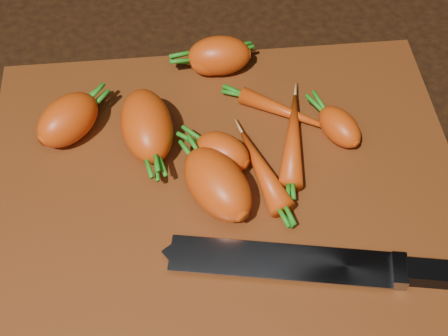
{
  "coord_description": "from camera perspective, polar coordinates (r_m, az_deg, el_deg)",
  "views": [
    {
      "loc": [
        -0.04,
        -0.37,
        0.55
      ],
      "look_at": [
        0.0,
        0.01,
        0.03
      ],
      "focal_mm": 50.0,
      "sensor_mm": 36.0,
      "label": 1
    }
  ],
  "objects": [
    {
      "name": "knife",
      "position": [
        0.6,
        7.15,
        -8.63
      ],
      "size": [
        0.34,
        0.09,
        0.02
      ],
      "rotation": [
        0.0,
        0.0,
        -0.19
      ],
      "color": "gray",
      "rests_on": "cutting_board"
    },
    {
      "name": "ground",
      "position": [
        0.67,
        0.08,
        -2.46
      ],
      "size": [
        2.0,
        2.0,
        0.01
      ],
      "primitive_type": "cube",
      "color": "black"
    },
    {
      "name": "carrot_1",
      "position": [
        0.65,
        -0.16,
        1.43
      ],
      "size": [
        0.07,
        0.07,
        0.04
      ],
      "primitive_type": "ellipsoid",
      "rotation": [
        0.0,
        0.0,
        2.51
      ],
      "color": "#E5480C",
      "rests_on": "cutting_board"
    },
    {
      "name": "carrot_2",
      "position": [
        0.67,
        -7.08,
        3.88
      ],
      "size": [
        0.07,
        0.1,
        0.06
      ],
      "primitive_type": "ellipsoid",
      "rotation": [
        0.0,
        0.0,
        -1.43
      ],
      "color": "#E5480C",
      "rests_on": "cutting_board"
    },
    {
      "name": "carrot_0",
      "position": [
        0.7,
        -14.09,
        4.31
      ],
      "size": [
        0.09,
        0.09,
        0.05
      ],
      "primitive_type": "ellipsoid",
      "rotation": [
        0.0,
        0.0,
        0.81
      ],
      "color": "#E5480C",
      "rests_on": "cutting_board"
    },
    {
      "name": "carrot_9",
      "position": [
        0.65,
        3.47,
        -0.15
      ],
      "size": [
        0.06,
        0.11,
        0.03
      ],
      "primitive_type": "ellipsoid",
      "rotation": [
        0.0,
        0.0,
        1.85
      ],
      "color": "#E5480C",
      "rests_on": "cutting_board"
    },
    {
      "name": "carrot_3",
      "position": [
        0.62,
        -0.62,
        -1.48
      ],
      "size": [
        0.09,
        0.11,
        0.05
      ],
      "primitive_type": "ellipsoid",
      "rotation": [
        0.0,
        0.0,
        2.05
      ],
      "color": "#E5480C",
      "rests_on": "cutting_board"
    },
    {
      "name": "carrot_8",
      "position": [
        0.71,
        5.84,
        5.08
      ],
      "size": [
        0.11,
        0.08,
        0.02
      ],
      "primitive_type": "ellipsoid",
      "rotation": [
        0.0,
        0.0,
        -0.57
      ],
      "color": "#E5480C",
      "rests_on": "cutting_board"
    },
    {
      "name": "carrot_5",
      "position": [
        0.75,
        -0.84,
        10.02
      ],
      "size": [
        0.07,
        0.06,
        0.04
      ],
      "primitive_type": "ellipsoid",
      "rotation": [
        0.0,
        0.0,
        0.35
      ],
      "color": "#E5480C",
      "rests_on": "cutting_board"
    },
    {
      "name": "carrot_6",
      "position": [
        0.69,
        10.52,
        3.73
      ],
      "size": [
        0.06,
        0.07,
        0.03
      ],
      "primitive_type": "ellipsoid",
      "rotation": [
        0.0,
        0.0,
        2.05
      ],
      "color": "#E5480C",
      "rests_on": "cutting_board"
    },
    {
      "name": "carrot_7",
      "position": [
        0.68,
        6.32,
        2.73
      ],
      "size": [
        0.05,
        0.13,
        0.03
      ],
      "primitive_type": "ellipsoid",
      "rotation": [
        0.0,
        0.0,
        1.37
      ],
      "color": "#E5480C",
      "rests_on": "cutting_board"
    },
    {
      "name": "cutting_board",
      "position": [
        0.66,
        0.08,
        -1.93
      ],
      "size": [
        0.5,
        0.4,
        0.01
      ],
      "primitive_type": "cube",
      "color": "#54270E",
      "rests_on": "ground"
    },
    {
      "name": "carrot_4",
      "position": [
        0.75,
        -0.44,
        10.25
      ],
      "size": [
        0.07,
        0.05,
        0.05
      ],
      "primitive_type": "ellipsoid",
      "rotation": [
        0.0,
        0.0,
        3.14
      ],
      "color": "#E5480C",
      "rests_on": "cutting_board"
    }
  ]
}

